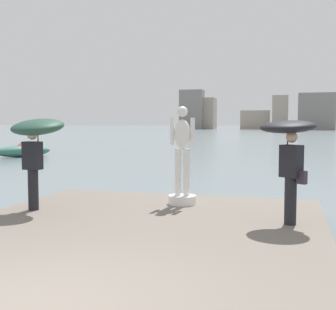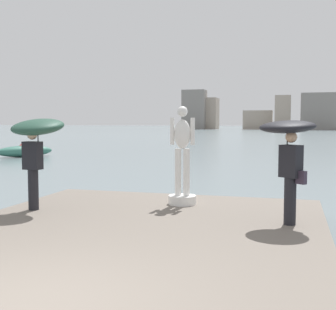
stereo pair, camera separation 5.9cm
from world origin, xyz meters
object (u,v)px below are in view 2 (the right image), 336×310
Objects in this scene: onlooker_right at (289,142)px; boat_mid at (25,151)px; statue_white_figure at (182,166)px; onlooker_left at (37,136)px; boat_far at (27,146)px.

boat_mid is at bearing 134.69° from onlooker_right.
onlooker_left is at bearing -152.56° from statue_white_figure.
boat_mid is (-11.54, 17.03, -1.64)m from onlooker_left.
statue_white_figure is 26.89m from boat_far.
onlooker_right reaches higher than boat_mid.
boat_far is at bearing 123.58° from onlooker_left.
boat_far is (-14.57, 21.95, -1.64)m from onlooker_left.
onlooker_right is (2.36, -1.38, 0.64)m from statue_white_figure.
onlooker_left is at bearing -178.92° from onlooker_right.
onlooker_right is 23.87m from boat_mid.
onlooker_right reaches higher than boat_far.
boat_far is at bearing 121.64° from boat_mid.
onlooker_left is 26.40m from boat_far.
statue_white_figure is 21.21m from boat_mid.
boat_mid reaches higher than boat_far.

